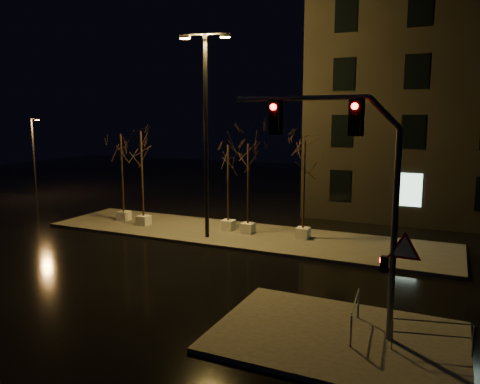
% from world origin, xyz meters
% --- Properties ---
extents(ground, '(90.00, 90.00, 0.00)m').
position_xyz_m(ground, '(0.00, 0.00, 0.00)').
color(ground, black).
rests_on(ground, ground).
extents(median, '(22.00, 5.00, 0.15)m').
position_xyz_m(median, '(0.00, 6.00, 0.07)').
color(median, '#423F3A').
rests_on(median, ground).
extents(sidewalk_corner, '(7.00, 5.00, 0.15)m').
position_xyz_m(sidewalk_corner, '(7.50, -3.50, 0.07)').
color(sidewalk_corner, '#423F3A').
rests_on(sidewalk_corner, ground).
extents(tree_0, '(1.80, 1.80, 5.33)m').
position_xyz_m(tree_0, '(-7.70, 6.01, 4.19)').
color(tree_0, silver).
rests_on(tree_0, median).
extents(tree_1, '(1.80, 1.80, 5.53)m').
position_xyz_m(tree_1, '(-5.87, 5.51, 4.34)').
color(tree_1, silver).
rests_on(tree_1, median).
extents(tree_2, '(1.80, 1.80, 4.80)m').
position_xyz_m(tree_2, '(-0.92, 6.51, 3.79)').
color(tree_2, silver).
rests_on(tree_2, median).
extents(tree_3, '(1.80, 1.80, 4.91)m').
position_xyz_m(tree_3, '(0.38, 6.28, 3.88)').
color(tree_3, silver).
rests_on(tree_3, median).
extents(tree_4, '(1.80, 1.80, 5.14)m').
position_xyz_m(tree_4, '(3.36, 6.52, 4.05)').
color(tree_4, silver).
rests_on(tree_4, median).
extents(traffic_signal_mast, '(5.55, 0.27, 6.77)m').
position_xyz_m(traffic_signal_mast, '(7.78, -3.13, 4.60)').
color(traffic_signal_mast, '#53555B').
rests_on(traffic_signal_mast, sidewalk_corner).
extents(streetlight_main, '(2.54, 0.88, 10.23)m').
position_xyz_m(streetlight_main, '(-1.24, 4.67, 6.05)').
color(streetlight_main, black).
rests_on(streetlight_main, median).
extents(streetlight_far, '(1.22, 0.46, 6.26)m').
position_xyz_m(streetlight_far, '(-20.65, 11.15, 3.44)').
color(streetlight_far, black).
rests_on(streetlight_far, ground).
extents(guard_rail_a, '(2.01, 0.52, 0.89)m').
position_xyz_m(guard_rail_a, '(10.00, -3.50, 0.73)').
color(guard_rail_a, '#53555B').
rests_on(guard_rail_a, sidewalk_corner).
extents(guard_rail_b, '(0.23, 2.03, 0.96)m').
position_xyz_m(guard_rail_b, '(7.90, -3.08, 0.77)').
color(guard_rail_b, '#53555B').
rests_on(guard_rail_b, sidewalk_corner).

